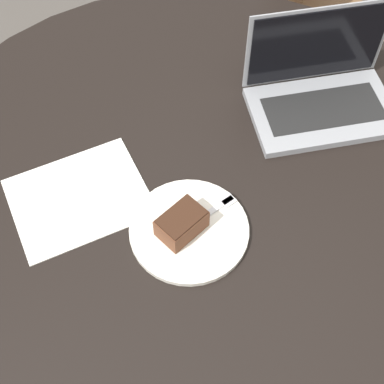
% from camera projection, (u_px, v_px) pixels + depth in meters
% --- Properties ---
extents(ground_plane, '(12.00, 12.00, 0.00)m').
position_uv_depth(ground_plane, '(194.00, 303.00, 1.78)').
color(ground_plane, '#4C4742').
extents(dining_table, '(1.35, 1.35, 0.72)m').
position_uv_depth(dining_table, '(194.00, 203.00, 1.27)').
color(dining_table, black).
rests_on(dining_table, ground_plane).
extents(chair, '(0.49, 0.49, 0.97)m').
position_uv_depth(chair, '(324.00, 17.00, 1.84)').
color(chair, brown).
rests_on(chair, ground_plane).
extents(paper_document, '(0.35, 0.32, 0.00)m').
position_uv_depth(paper_document, '(79.00, 197.00, 1.14)').
color(paper_document, white).
rests_on(paper_document, dining_table).
extents(plate, '(0.25, 0.25, 0.01)m').
position_uv_depth(plate, '(189.00, 230.00, 1.09)').
color(plate, silver).
rests_on(plate, dining_table).
extents(cake_slice, '(0.10, 0.07, 0.05)m').
position_uv_depth(cake_slice, '(182.00, 223.00, 1.06)').
color(cake_slice, brown).
rests_on(cake_slice, plate).
extents(fork, '(0.17, 0.05, 0.00)m').
position_uv_depth(fork, '(208.00, 214.00, 1.10)').
color(fork, silver).
rests_on(fork, plate).
extents(coffee_glass, '(0.07, 0.07, 0.09)m').
position_uv_depth(coffee_glass, '(339.00, 47.00, 1.34)').
color(coffee_glass, '#997556').
rests_on(coffee_glass, dining_table).
extents(laptop, '(0.40, 0.37, 0.22)m').
position_uv_depth(laptop, '(321.00, 93.00, 1.26)').
color(laptop, gray).
rests_on(laptop, dining_table).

